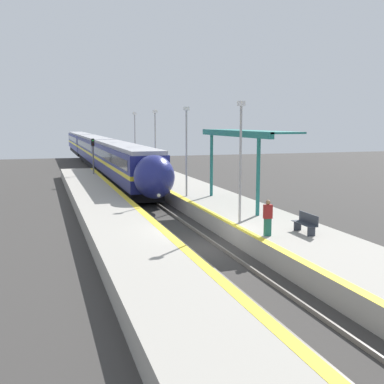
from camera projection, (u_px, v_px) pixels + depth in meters
The scene contains 14 objects.
ground_plane at pixel (203, 248), 22.21m from camera, with size 120.00×120.00×0.00m, color #383533.
rail_left at pixel (188, 248), 21.99m from camera, with size 0.08×90.00×0.15m, color slate.
rail_right at pixel (218, 246), 22.42m from camera, with size 0.08×90.00×0.15m, color slate.
train at pixel (95, 149), 64.00m from camera, with size 2.77×72.62×3.85m.
platform_right at pixel (276, 234), 23.26m from camera, with size 4.30×64.00×0.88m.
platform_left at pixel (132, 245), 21.17m from camera, with size 3.46×64.00×0.88m.
platform_bench at pixel (306, 223), 21.39m from camera, with size 0.44×1.57×0.89m.
person_waiting at pixel (268, 217), 20.83m from camera, with size 0.36×0.22×1.58m.
railway_signal at pixel (93, 156), 45.56m from camera, with size 0.28×0.28×4.24m.
lamppost_near at pixel (241, 155), 23.19m from camera, with size 0.36×0.20×5.90m.
lamppost_mid at pixel (186, 146), 31.69m from camera, with size 0.36×0.20×5.90m.
lamppost_far at pixel (155, 141), 40.19m from camera, with size 0.36×0.20×5.90m.
lamppost_farthest at pixel (135, 138), 48.70m from camera, with size 0.36×0.20×5.90m.
station_canopy at pixel (241, 136), 28.50m from camera, with size 2.02×10.23×4.43m.
Camera 1 is at (-6.99, -20.45, 5.78)m, focal length 45.00 mm.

